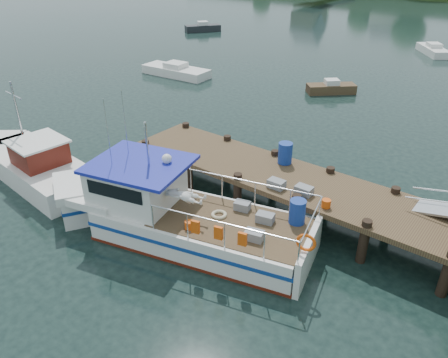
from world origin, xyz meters
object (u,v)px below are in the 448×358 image
Objects in this scene: lobster_boat at (170,213)px; moored_a at (176,71)px; moored_e at (203,28)px; work_boat at (33,163)px; moored_rowboat at (331,88)px; moored_b at (433,50)px.

moored_a is at bearing 118.60° from lobster_boat.
moored_a is 1.38× the size of moored_e.
work_boat is 19.79m from moored_rowboat.
moored_e is at bearing 137.77° from moored_rowboat.
moored_e reaches higher than moored_b.
moored_a is 1.24× the size of moored_b.
work_boat reaches higher than moored_rowboat.
work_boat reaches higher than moored_e.
moored_rowboat is 16.62m from moored_b.
moored_a is (-11.41, -3.31, 0.02)m from moored_rowboat.
work_boat is 2.00× the size of moored_e.
moored_b is (13.61, 19.79, -0.01)m from moored_a.
moored_rowboat is (-2.80, 18.56, -0.54)m from lobster_boat.
moored_e is at bearing 123.60° from work_boat.
moored_e reaches higher than moored_rowboat.
lobster_boat is at bearing 9.70° from work_boat.
moored_b is 1.12× the size of moored_e.
moored_a reaches higher than moored_rowboat.
lobster_boat is at bearing -26.40° from moored_e.
moored_b is (-0.60, 35.04, -0.53)m from lobster_boat.
moored_e is at bearing 139.78° from moored_a.
lobster_boat is 7.73m from work_boat.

